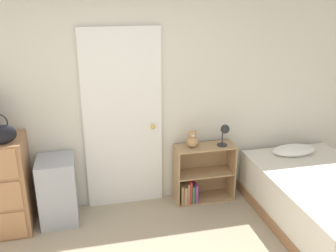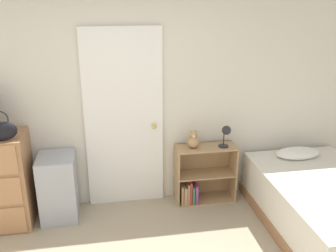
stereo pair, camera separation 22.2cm
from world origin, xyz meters
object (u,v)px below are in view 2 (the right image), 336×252
teddy_bear (193,140)px  bed (325,206)px  storage_bin (58,187)px  handbag (0,130)px  desk_lamp (226,132)px  bookshelf (200,178)px

teddy_bear → bed: (1.25, -0.79, -0.52)m
storage_bin → bed: storage_bin is taller
handbag → bed: bearing=-9.3°
handbag → desk_lamp: 2.38m
storage_bin → teddy_bear: (1.53, 0.08, 0.42)m
handbag → bed: (3.23, -0.53, -0.86)m
handbag → bookshelf: size_ratio=0.44×
desk_lamp → bookshelf: bearing=169.2°
bed → desk_lamp: bearing=139.5°
desk_lamp → bed: desk_lamp is taller
desk_lamp → bed: bearing=-40.5°
handbag → teddy_bear: (1.98, 0.26, -0.35)m
bookshelf → teddy_bear: teddy_bear is taller
teddy_bear → bed: bearing=-32.3°
storage_bin → bookshelf: 1.63m
handbag → bed: size_ratio=0.16×
storage_bin → desk_lamp: desk_lamp is taller
storage_bin → teddy_bear: 1.59m
bookshelf → teddy_bear: bearing=-174.3°
teddy_bear → desk_lamp: size_ratio=0.81×
storage_bin → teddy_bear: size_ratio=3.48×
desk_lamp → bed: size_ratio=0.14×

